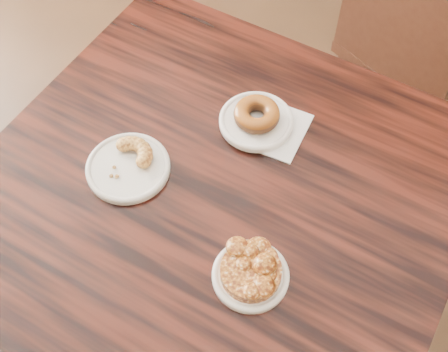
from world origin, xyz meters
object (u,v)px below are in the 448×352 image
Objects in this scene: glazed_donut at (257,114)px; apple_fritter at (251,270)px; cruller_fragment at (127,162)px; cafe_table at (215,270)px; chair_far at (422,51)px.

glazed_donut reaches higher than apple_fritter.
apple_fritter is at bearing -11.19° from cruller_fragment.
cafe_table is 0.46m from glazed_donut.
chair_far reaches higher than cruller_fragment.
chair_far is 5.80× the size of apple_fritter.
cafe_table is 1.07× the size of chair_far.
cruller_fragment is at bearing 88.49° from chair_far.
chair_far reaches higher than cafe_table.
cafe_table is at bearing 144.52° from apple_fritter.
chair_far is at bearing 77.86° from cafe_table.
cafe_table is 0.44m from cruller_fragment.
cafe_table is 8.90× the size of cruller_fragment.
glazed_donut is (-0.02, 0.20, 0.41)m from cafe_table.
glazed_donut is at bearing 56.97° from cruller_fragment.
chair_far is 8.93× the size of glazed_donut.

